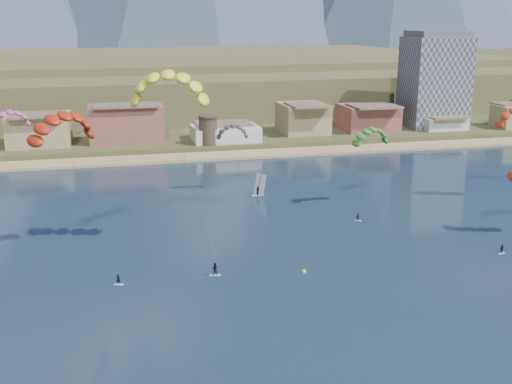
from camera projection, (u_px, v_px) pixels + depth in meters
ground at (316, 338)px, 76.90m from camera, size 2400.00×2400.00×0.00m
beach at (195, 157)px, 176.16m from camera, size 2200.00×12.00×0.90m
land at (130, 59)px, 601.65m from camera, size 2200.00×900.00×4.00m
foothills at (205, 81)px, 297.28m from camera, size 940.00×210.00×18.00m
town at (49, 126)px, 180.16m from camera, size 400.00×24.00×12.00m
apartment_tower at (435, 80)px, 210.97m from camera, size 20.00×16.00×32.00m
watchtower at (208, 130)px, 183.12m from camera, size 5.82×5.82×8.60m
kitesurfer_red at (62, 122)px, 97.05m from camera, size 13.88×18.77×26.95m
kitesurfer_yellow at (169, 83)px, 99.46m from camera, size 14.13×17.79×32.07m
kitesurfer_green at (371, 134)px, 126.46m from camera, size 10.90×11.66×18.49m
distant_kite_pink at (10, 116)px, 131.24m from camera, size 9.45×7.36×20.99m
distant_kite_dark at (232, 129)px, 137.45m from camera, size 7.56×5.61×17.09m
windsurfer at (259, 189)px, 138.31m from camera, size 2.75×2.99×4.80m
buoy at (304, 272)px, 96.70m from camera, size 0.72×0.72×0.72m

